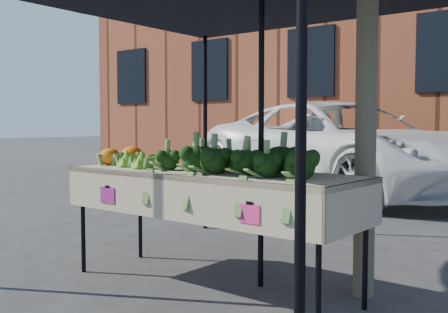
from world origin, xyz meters
The scene contains 8 objects.
ground centered at (0.00, 0.00, 0.00)m, with size 90.00×90.00×0.00m, color #2D2D2F.
table centered at (-0.15, 0.05, 0.45)m, with size 2.43×0.88×0.90m.
canopy centered at (-0.21, 0.43, 1.37)m, with size 3.16×3.16×2.74m, color black, non-canonical shape.
broccoli_heap centered at (0.13, 0.08, 1.02)m, with size 1.36×0.56×0.25m, color black.
romanesco_cluster centered at (-0.81, 0.04, 1.00)m, with size 0.42×0.46×0.19m, color #76AE36.
cauliflower_pair centered at (-1.18, 0.12, 0.99)m, with size 0.22×0.42×0.17m, color orange.
vehicle centered at (-1.75, 5.84, 3.02)m, with size 2.78×1.68×6.04m, color white.
building_left centered at (-5.00, 12.00, 4.50)m, with size 12.00×8.00×9.00m, color brown.
Camera 1 is at (2.34, -3.02, 1.24)m, focal length 42.35 mm.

